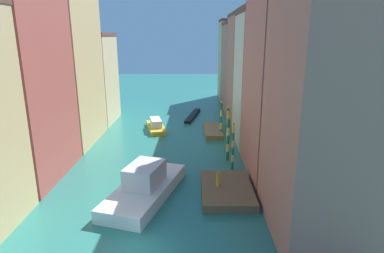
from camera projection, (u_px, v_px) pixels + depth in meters
ground_plane at (167, 138)px, 44.46m from camera, size 154.00×154.00×0.00m
building_left_1 at (17, 64)px, 29.63m from camera, size 6.68×10.75×21.83m
building_left_2 at (65, 69)px, 40.80m from camera, size 6.68×11.19×18.79m
building_left_3 at (92, 78)px, 51.30m from camera, size 6.68×8.98×13.89m
building_right_0 at (330, 90)px, 20.77m from camera, size 6.68×9.57×20.16m
building_right_1 at (285, 76)px, 30.92m from camera, size 6.68×10.83×19.53m
building_right_2 at (263, 78)px, 40.83m from camera, size 6.68×8.72×16.73m
building_right_3 at (251, 70)px, 50.11m from camera, size 6.68×10.01×16.70m
building_right_4 at (241, 66)px, 60.44m from camera, size 6.68×11.12×15.87m
building_right_5 at (235, 60)px, 70.03m from camera, size 6.68×8.32×16.76m
waterfront_dock at (227, 190)px, 28.70m from camera, size 4.43×6.96×0.70m
person_on_dock at (218, 179)px, 28.53m from camera, size 0.36×0.36×1.40m
mooring_pole_0 at (233, 146)px, 33.38m from camera, size 0.27×0.27×5.02m
mooring_pole_1 at (228, 138)px, 35.99m from camera, size 0.37×0.37×5.03m
mooring_pole_2 at (228, 131)px, 38.53m from camera, size 0.39×0.39×5.02m
mooring_pole_3 at (228, 126)px, 40.07m from camera, size 0.38×0.38×5.31m
mooring_pole_4 at (221, 118)px, 44.77m from camera, size 0.33×0.33×4.89m
vaporetto_white at (145, 186)px, 28.08m from camera, size 6.62×11.08×2.93m
gondola_black at (193, 115)px, 55.96m from camera, size 2.72×9.65×0.44m
motorboat_0 at (213, 130)px, 46.81m from camera, size 2.57×7.50×0.65m
motorboat_1 at (156, 126)px, 48.12m from camera, size 3.74×7.11×1.66m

